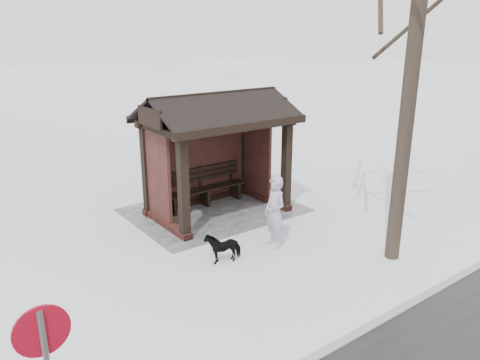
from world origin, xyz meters
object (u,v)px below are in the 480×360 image
at_px(bus_shelter, 213,129).
at_px(dog, 223,247).
at_px(pedestrian, 275,212).
at_px(road_sign, 46,358).

distance_m(bus_shelter, dog, 3.34).
height_order(bus_shelter, pedestrian, bus_shelter).
bearing_deg(dog, pedestrian, 96.30).
xyz_separation_m(bus_shelter, road_sign, (5.51, 5.44, -0.64)).
height_order(bus_shelter, dog, bus_shelter).
bearing_deg(bus_shelter, road_sign, 44.62).
distance_m(dog, road_sign, 5.27).
distance_m(pedestrian, dog, 1.36).
bearing_deg(road_sign, pedestrian, -150.22).
relative_size(bus_shelter, dog, 5.01).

